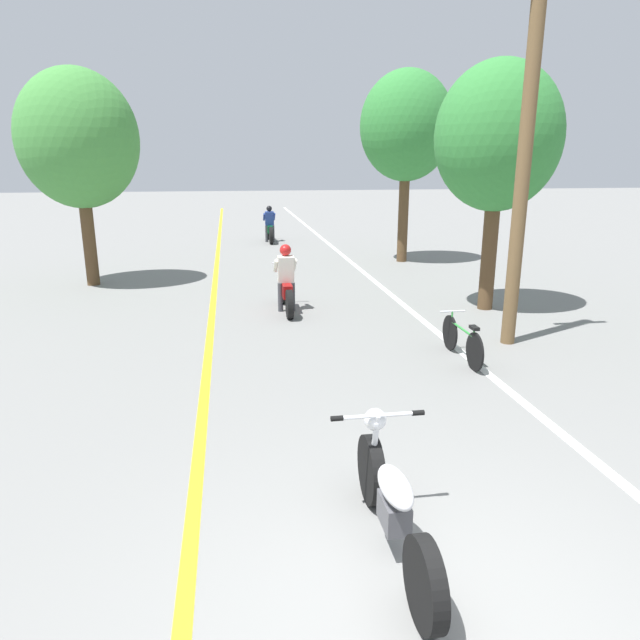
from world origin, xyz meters
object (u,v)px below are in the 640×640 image
motorcycle_rider_lead (286,286)px  bicycle_parked (462,340)px  utility_pole (525,155)px  motorcycle_foreground (393,504)px  roadside_tree_right_far (407,127)px  roadside_tree_right_near (498,138)px  roadside_tree_left (78,140)px  motorcycle_rider_far (270,228)px

motorcycle_rider_lead → bicycle_parked: size_ratio=1.20×
utility_pole → motorcycle_foreground: size_ratio=2.87×
utility_pole → roadside_tree_right_far: utility_pole is taller
roadside_tree_right_near → roadside_tree_left: roadside_tree_left is taller
motorcycle_rider_lead → bicycle_parked: 4.39m
motorcycle_foreground → bicycle_parked: 5.03m
roadside_tree_right_near → motorcycle_rider_far: (-3.89, 11.46, -3.04)m
roadside_tree_right_near → roadside_tree_left: 9.88m
roadside_tree_right_far → roadside_tree_left: size_ratio=1.09×
roadside_tree_right_far → roadside_tree_left: 9.32m
utility_pole → motorcycle_rider_far: bearing=103.2°
roadside_tree_left → motorcycle_rider_far: (5.16, 7.50, -3.09)m
motorcycle_rider_lead → motorcycle_rider_far: motorcycle_rider_lead is taller
utility_pole → roadside_tree_left: 10.53m
roadside_tree_right_far → motorcycle_foreground: (-4.23, -13.67, -3.70)m
utility_pole → roadside_tree_left: utility_pole is taller
utility_pole → motorcycle_rider_lead: utility_pole is taller
roadside_tree_right_far → motorcycle_rider_far: roadside_tree_right_far is taller
motorcycle_rider_far → bicycle_parked: (2.07, -14.54, -0.21)m
roadside_tree_left → motorcycle_rider_lead: 6.61m
motorcycle_foreground → motorcycle_rider_lead: (-0.08, 8.00, 0.12)m
motorcycle_rider_lead → roadside_tree_right_far: bearing=52.8°
roadside_tree_right_near → motorcycle_rider_far: size_ratio=2.45×
motorcycle_rider_lead → bicycle_parked: (2.51, -3.60, -0.22)m
utility_pole → bicycle_parked: 3.21m
roadside_tree_left → bicycle_parked: bearing=-44.2°
utility_pole → motorcycle_rider_far: utility_pole is taller
motorcycle_rider_far → roadside_tree_right_far: bearing=-53.7°
utility_pole → roadside_tree_right_near: size_ratio=1.23×
roadside_tree_left → motorcycle_rider_far: size_ratio=2.55×
roadside_tree_left → motorcycle_foreground: roadside_tree_left is taller
utility_pole → bicycle_parked: bearing=-148.5°
roadside_tree_right_near → roadside_tree_right_far: (-0.02, 6.19, 0.55)m
utility_pole → bicycle_parked: size_ratio=3.86×
motorcycle_foreground → motorcycle_rider_far: size_ratio=1.05×
roadside_tree_left → motorcycle_rider_far: roadside_tree_left is taller
utility_pole → bicycle_parked: utility_pole is taller
motorcycle_foreground → motorcycle_rider_far: bearing=88.9°
utility_pole → motorcycle_rider_lead: 5.39m
utility_pole → roadside_tree_right_far: size_ratio=1.08×
motorcycle_foreground → roadside_tree_left: bearing=112.8°
utility_pole → roadside_tree_right_far: bearing=85.8°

